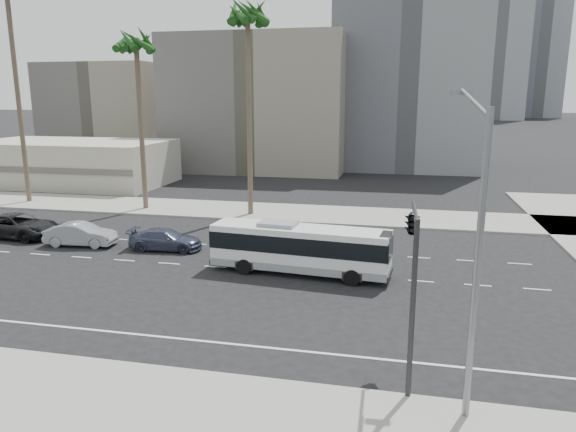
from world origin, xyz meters
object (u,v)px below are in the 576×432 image
(streetlight_corner, at_px, (475,239))
(car_c, at_px, (18,226))
(car_b, at_px, (81,234))
(traffic_signal, at_px, (412,229))
(city_bus, at_px, (300,247))
(palm_mid, at_px, (136,48))
(palm_near, at_px, (248,21))
(car_a, at_px, (166,239))

(streetlight_corner, bearing_deg, car_c, 147.25)
(car_b, bearing_deg, traffic_signal, -123.54)
(city_bus, height_order, palm_mid, palm_mid)
(car_b, relative_size, palm_near, 0.27)
(palm_mid, bearing_deg, traffic_signal, -45.63)
(car_a, distance_m, car_b, 6.11)
(city_bus, height_order, car_a, city_bus)
(car_c, xyz_separation_m, palm_near, (14.46, 10.64, 15.06))
(palm_mid, bearing_deg, streetlight_corner, -47.08)
(car_b, xyz_separation_m, traffic_signal, (21.77, -11.63, 4.43))
(car_c, height_order, palm_near, palm_near)
(city_bus, distance_m, streetlight_corner, 15.11)
(traffic_signal, bearing_deg, car_a, 141.33)
(traffic_signal, bearing_deg, city_bus, 122.07)
(streetlight_corner, bearing_deg, car_a, 134.70)
(city_bus, xyz_separation_m, car_a, (-9.67, 2.86, -0.85))
(palm_mid, bearing_deg, car_c, -112.35)
(car_c, relative_size, palm_near, 0.35)
(car_b, relative_size, traffic_signal, 0.76)
(palm_near, bearing_deg, palm_mid, 178.37)
(car_c, relative_size, palm_mid, 0.39)
(car_c, height_order, palm_mid, palm_mid)
(city_bus, relative_size, palm_mid, 0.67)
(car_c, relative_size, streetlight_corner, 0.60)
(city_bus, distance_m, palm_near, 21.39)
(car_a, distance_m, streetlight_corner, 23.64)
(car_a, bearing_deg, car_c, 81.94)
(car_a, xyz_separation_m, car_b, (-6.10, -0.31, 0.08))
(car_a, relative_size, traffic_signal, 0.77)
(car_c, height_order, traffic_signal, traffic_signal)
(car_a, distance_m, palm_near, 19.15)
(car_a, bearing_deg, palm_near, -17.66)
(car_b, relative_size, car_c, 0.77)
(city_bus, height_order, palm_near, palm_near)
(palm_mid, bearing_deg, city_bus, -40.33)
(traffic_signal, relative_size, palm_mid, 0.40)
(car_b, height_order, car_c, car_c)
(streetlight_corner, xyz_separation_m, traffic_signal, (-1.80, 3.16, -0.56))
(city_bus, height_order, car_b, city_bus)
(car_a, height_order, car_c, car_c)
(car_a, bearing_deg, traffic_signal, -132.05)
(car_b, bearing_deg, car_a, -92.50)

